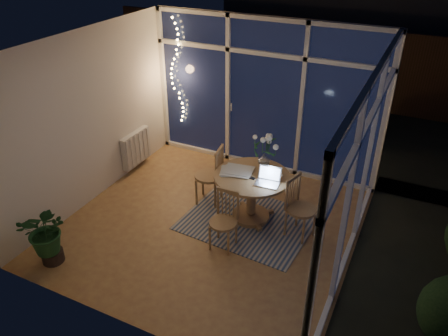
{
  "coord_description": "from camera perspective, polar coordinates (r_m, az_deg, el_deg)",
  "views": [
    {
      "loc": [
        2.4,
        -4.52,
        3.9
      ],
      "look_at": [
        0.09,
        0.25,
        0.84
      ],
      "focal_mm": 35.0,
      "sensor_mm": 36.0,
      "label": 1
    }
  ],
  "objects": [
    {
      "name": "flower_vase",
      "position": [
        6.37,
        5.25,
        1.18
      ],
      "size": [
        0.21,
        0.21,
        0.21
      ],
      "primitive_type": "imported",
      "rotation": [
        0.0,
        0.0,
        -0.07
      ],
      "color": "white",
      "rests_on": "dining_table"
    },
    {
      "name": "window_wall_back",
      "position": [
        7.38,
        5.26,
        9.22
      ],
      "size": [
        4.0,
        0.1,
        2.6
      ],
      "primitive_type": "cube",
      "color": "white",
      "rests_on": "floor"
    },
    {
      "name": "garden_patio",
      "position": [
        10.48,
        13.59,
        6.92
      ],
      "size": [
        12.0,
        6.0,
        0.1
      ],
      "primitive_type": "cube",
      "color": "black",
      "rests_on": "ground"
    },
    {
      "name": "garden_fence",
      "position": [
        10.73,
        12.23,
        13.09
      ],
      "size": [
        11.0,
        0.08,
        1.8
      ],
      "primitive_type": "cube",
      "color": "#3B2815",
      "rests_on": "ground"
    },
    {
      "name": "newspapers",
      "position": [
        6.24,
        1.77,
        -0.35
      ],
      "size": [
        0.46,
        0.38,
        0.02
      ],
      "primitive_type": "cube",
      "rotation": [
        0.0,
        0.0,
        0.16
      ],
      "color": "beige",
      "rests_on": "dining_table"
    },
    {
      "name": "wall_front",
      "position": [
        4.35,
        -14.27,
        -7.9
      ],
      "size": [
        4.0,
        0.04,
        2.6
      ],
      "primitive_type": "cube",
      "color": "silver",
      "rests_on": "floor"
    },
    {
      "name": "wall_back",
      "position": [
        7.42,
        5.37,
        9.32
      ],
      "size": [
        4.0,
        0.04,
        2.6
      ],
      "primitive_type": "cube",
      "color": "silver",
      "rests_on": "floor"
    },
    {
      "name": "radiator",
      "position": [
        7.78,
        -11.43,
        2.59
      ],
      "size": [
        0.1,
        0.7,
        0.58
      ],
      "primitive_type": "cube",
      "color": "silver",
      "rests_on": "wall_left"
    },
    {
      "name": "chair_front",
      "position": [
        5.78,
        -0.11,
        -7.0
      ],
      "size": [
        0.4,
        0.4,
        0.85
      ],
      "primitive_type": "cube",
      "rotation": [
        0.0,
        0.0,
        0.03
      ],
      "color": "#946A42",
      "rests_on": "floor"
    },
    {
      "name": "fairy_lights",
      "position": [
        7.94,
        -6.3,
        12.39
      ],
      "size": [
        0.24,
        0.1,
        1.85
      ],
      "primitive_type": null,
      "color": "#FFC866",
      "rests_on": "window_wall_back"
    },
    {
      "name": "rug",
      "position": [
        6.5,
        3.15,
        -6.94
      ],
      "size": [
        1.9,
        1.56,
        0.01
      ],
      "primitive_type": "cube",
      "rotation": [
        0.0,
        0.0,
        -0.07
      ],
      "color": "#BCB099",
      "rests_on": "floor"
    },
    {
      "name": "ceiling",
      "position": [
        5.28,
        -2.12,
        15.69
      ],
      "size": [
        4.0,
        4.0,
        0.0
      ],
      "primitive_type": "plane",
      "color": "silver",
      "rests_on": "wall_back"
    },
    {
      "name": "chair_right",
      "position": [
        6.06,
        10.1,
        -5.19
      ],
      "size": [
        0.52,
        0.52,
        0.92
      ],
      "primitive_type": "cube",
      "rotation": [
        0.0,
        0.0,
        1.3
      ],
      "color": "#946A42",
      "rests_on": "floor"
    },
    {
      "name": "chair_left",
      "position": [
        6.67,
        -2.02,
        -0.87
      ],
      "size": [
        0.51,
        0.51,
        0.97
      ],
      "primitive_type": "cube",
      "rotation": [
        0.0,
        0.0,
        -1.41
      ],
      "color": "#946A42",
      "rests_on": "floor"
    },
    {
      "name": "wall_left",
      "position": [
        6.82,
        -17.03,
        6.21
      ],
      "size": [
        0.04,
        4.0,
        2.6
      ],
      "primitive_type": "cube",
      "color": "silver",
      "rests_on": "floor"
    },
    {
      "name": "potted_plant",
      "position": [
        6.01,
        -21.97,
        -8.45
      ],
      "size": [
        0.67,
        0.62,
        0.76
      ],
      "primitive_type": "imported",
      "rotation": [
        0.0,
        0.0,
        0.35
      ],
      "color": "#184420",
      "rests_on": "floor"
    },
    {
      "name": "laptop",
      "position": [
        5.92,
        5.7,
        -1.14
      ],
      "size": [
        0.34,
        0.3,
        0.23
      ],
      "primitive_type": null,
      "rotation": [
        0.0,
        0.0,
        0.08
      ],
      "color": "silver",
      "rests_on": "dining_table"
    },
    {
      "name": "dining_table",
      "position": [
        6.36,
        3.6,
        -3.82
      ],
      "size": [
        1.15,
        1.15,
        0.74
      ],
      "primitive_type": "cylinder",
      "rotation": [
        0.0,
        0.0,
        -0.07
      ],
      "color": "#946A42",
      "rests_on": "floor"
    },
    {
      "name": "floor",
      "position": [
        6.44,
        -1.69,
        -7.35
      ],
      "size": [
        4.0,
        4.0,
        0.0
      ],
      "primitive_type": "plane",
      "color": "brown",
      "rests_on": "ground"
    },
    {
      "name": "phone",
      "position": [
        6.09,
        3.64,
        -1.32
      ],
      "size": [
        0.11,
        0.07,
        0.01
      ],
      "primitive_type": "cube",
      "rotation": [
        0.0,
        0.0,
        -0.12
      ],
      "color": "black",
      "rests_on": "dining_table"
    },
    {
      "name": "bowl",
      "position": [
        6.14,
        6.99,
        -1.09
      ],
      "size": [
        0.16,
        0.16,
        0.04
      ],
      "primitive_type": "imported",
      "rotation": [
        0.0,
        0.0,
        -0.07
      ],
      "color": "white",
      "rests_on": "dining_table"
    },
    {
      "name": "window_wall_right",
      "position": [
        5.23,
        17.52,
        -1.38
      ],
      "size": [
        0.1,
        4.0,
        2.6
      ],
      "primitive_type": "cube",
      "color": "white",
      "rests_on": "floor"
    },
    {
      "name": "wall_right",
      "position": [
        5.23,
        17.95,
        -1.47
      ],
      "size": [
        0.04,
        4.0,
        2.6
      ],
      "primitive_type": "cube",
      "color": "silver",
      "rests_on": "floor"
    },
    {
      "name": "garden_shrubs",
      "position": [
        9.21,
        3.63,
        7.92
      ],
      "size": [
        0.9,
        0.9,
        0.9
      ],
      "primitive_type": "sphere",
      "color": "black",
      "rests_on": "ground"
    }
  ]
}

